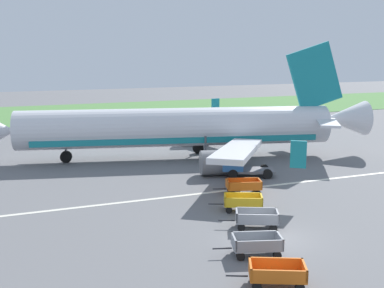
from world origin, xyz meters
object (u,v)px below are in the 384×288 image
object	(u,v)px
airplane	(187,128)
baggage_cart_third_in_row	(257,218)
baggage_cart_nearest	(277,274)
baggage_cart_fourth_in_row	(243,202)
baggage_cart_far_end	(243,186)
service_truck_beside_carts	(238,163)
baggage_cart_second_in_row	(257,244)

from	to	relation	value
airplane	baggage_cart_third_in_row	size ratio (longest dim) A/B	10.54
baggage_cart_nearest	baggage_cart_fourth_in_row	bearing A→B (deg)	71.34
baggage_cart_fourth_in_row	baggage_cart_far_end	size ratio (longest dim) A/B	0.98
baggage_cart_third_in_row	service_truck_beside_carts	xyz separation A→B (m)	(4.37, 11.27, 0.50)
baggage_cart_fourth_in_row	baggage_cart_far_end	xyz separation A→B (m)	(1.78, 3.39, 0.00)
baggage_cart_fourth_in_row	service_truck_beside_carts	xyz separation A→B (m)	(3.69, 8.17, 0.50)
baggage_cart_second_in_row	baggage_cart_fourth_in_row	xyz separation A→B (m)	(2.57, 6.57, 0.00)
baggage_cart_third_in_row	baggage_cart_fourth_in_row	bearing A→B (deg)	77.76
airplane	baggage_cart_nearest	distance (m)	26.47
baggage_cart_nearest	baggage_cart_third_in_row	xyz separation A→B (m)	(2.64, 6.71, 0.00)
baggage_cart_fourth_in_row	baggage_cart_far_end	distance (m)	3.83
baggage_cart_nearest	baggage_cart_third_in_row	distance (m)	7.21
airplane	baggage_cart_third_in_row	distance (m)	19.45
airplane	service_truck_beside_carts	size ratio (longest dim) A/B	7.84
baggage_cart_nearest	baggage_cart_second_in_row	size ratio (longest dim) A/B	0.98
airplane	baggage_cart_third_in_row	world-z (taller)	airplane
baggage_cart_second_in_row	airplane	bearing A→B (deg)	78.47
baggage_cart_fourth_in_row	baggage_cart_nearest	bearing A→B (deg)	-108.66
service_truck_beside_carts	baggage_cart_fourth_in_row	bearing A→B (deg)	-114.35
baggage_cart_nearest	service_truck_beside_carts	bearing A→B (deg)	68.70
baggage_cart_fourth_in_row	baggage_cart_far_end	bearing A→B (deg)	62.25
airplane	baggage_cart_far_end	distance (m)	12.85
baggage_cart_far_end	service_truck_beside_carts	size ratio (longest dim) A/B	0.76
baggage_cart_third_in_row	baggage_cart_far_end	size ratio (longest dim) A/B	0.98
baggage_cart_second_in_row	baggage_cart_third_in_row	distance (m)	3.94
airplane	baggage_cart_fourth_in_row	world-z (taller)	airplane
baggage_cart_far_end	baggage_cart_second_in_row	bearing A→B (deg)	-113.60
baggage_cart_second_in_row	baggage_cart_third_in_row	xyz separation A→B (m)	(1.89, 3.46, 0.00)
baggage_cart_nearest	baggage_cart_far_end	world-z (taller)	same
baggage_cart_far_end	airplane	bearing A→B (deg)	88.85
baggage_cart_third_in_row	service_truck_beside_carts	distance (m)	12.10
airplane	baggage_cart_nearest	xyz separation A→B (m)	(-5.35, -25.81, -2.45)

